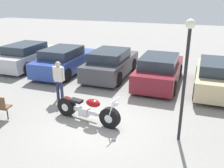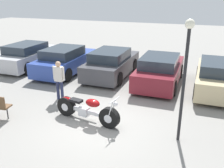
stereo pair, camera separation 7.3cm
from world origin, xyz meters
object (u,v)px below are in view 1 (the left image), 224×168
motorcycle (87,110)px  parked_car_dark_grey (111,64)px  lamp_post (186,65)px  parked_car_blue (65,61)px  parked_car_champagne (218,77)px  parked_car_silver (28,56)px  parked_car_maroon (159,70)px  person_standing (59,78)px

motorcycle → parked_car_dark_grey: 4.97m
motorcycle → lamp_post: size_ratio=0.70×
parked_car_blue → parked_car_dark_grey: bearing=6.5°
parked_car_dark_grey → parked_car_champagne: (5.13, -0.39, 0.00)m
parked_car_silver → parked_car_champagne: 10.27m
motorcycle → parked_car_maroon: size_ratio=0.58×
parked_car_blue → lamp_post: bearing=-35.7°
person_standing → motorcycle: bearing=-35.4°
motorcycle → parked_car_champagne: size_ratio=0.58×
parked_car_champagne → person_standing: bearing=-151.9°
lamp_post → person_standing: 5.24m
parked_car_blue → parked_car_silver: bearing=174.4°
parked_car_silver → parked_car_maroon: size_ratio=1.00×
parked_car_silver → parked_car_champagne: same height
lamp_post → person_standing: (-4.87, 1.39, -1.34)m
parked_car_dark_grey → parked_car_maroon: (2.56, -0.34, 0.00)m
parked_car_blue → lamp_post: size_ratio=1.21×
parked_car_silver → parked_car_blue: (2.56, -0.25, 0.00)m
parked_car_blue → parked_car_champagne: same height
motorcycle → parked_car_blue: bearing=127.2°
parked_car_maroon → parked_car_blue: bearing=179.4°
parked_car_blue → parked_car_champagne: 7.69m
motorcycle → parked_car_dark_grey: parked_car_dark_grey is taller
parked_car_blue → parked_car_champagne: bearing=-0.7°
parked_car_blue → parked_car_dark_grey: (2.56, 0.29, 0.00)m
parked_car_silver → parked_car_maroon: (7.69, -0.30, 0.00)m
motorcycle → lamp_post: (3.06, -0.11, 1.87)m
parked_car_maroon → parked_car_silver: bearing=177.8°
parked_car_dark_grey → lamp_post: (3.98, -4.99, 1.62)m
parked_car_maroon → lamp_post: size_ratio=1.21×
parked_car_maroon → lamp_post: lamp_post is taller
parked_car_dark_grey → person_standing: (-0.89, -3.60, 0.28)m
parked_car_dark_grey → lamp_post: size_ratio=1.21×
parked_car_silver → parked_car_dark_grey: 5.13m
motorcycle → parked_car_maroon: 4.84m
parked_car_silver → parked_car_maroon: same height
lamp_post → person_standing: lamp_post is taller
lamp_post → parked_car_blue: bearing=144.3°
lamp_post → person_standing: size_ratio=2.18×
parked_car_silver → parked_car_blue: 2.58m
parked_car_maroon → parked_car_champagne: same height
parked_car_blue → person_standing: person_standing is taller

